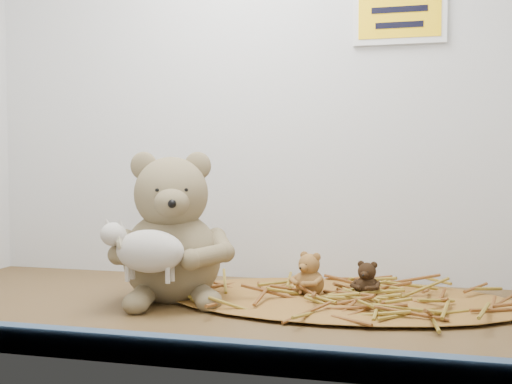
% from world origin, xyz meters
% --- Properties ---
extents(alcove_shell, '(1.20, 0.60, 0.90)m').
position_xyz_m(alcove_shell, '(0.00, 0.09, 0.45)').
color(alcove_shell, '#483119').
rests_on(alcove_shell, ground).
extents(front_rail, '(1.19, 0.02, 0.04)m').
position_xyz_m(front_rail, '(0.00, -0.29, 0.02)').
color(front_rail, '#354865').
rests_on(front_rail, shelf_floor).
extents(straw_bed, '(0.64, 0.37, 0.01)m').
position_xyz_m(straw_bed, '(0.20, 0.11, 0.01)').
color(straw_bed, brown).
rests_on(straw_bed, shelf_floor).
extents(main_teddy, '(0.29, 0.29, 0.27)m').
position_xyz_m(main_teddy, '(-0.09, 0.05, 0.13)').
color(main_teddy, '#766548').
rests_on(main_teddy, shelf_floor).
extents(toy_lamb, '(0.16, 0.09, 0.10)m').
position_xyz_m(toy_lamb, '(-0.09, -0.04, 0.10)').
color(toy_lamb, silver).
rests_on(toy_lamb, main_teddy).
extents(mini_teddy_tan, '(0.09, 0.09, 0.08)m').
position_xyz_m(mini_teddy_tan, '(0.15, 0.11, 0.05)').
color(mini_teddy_tan, olive).
rests_on(mini_teddy_tan, straw_bed).
extents(mini_teddy_brown, '(0.06, 0.07, 0.07)m').
position_xyz_m(mini_teddy_brown, '(0.26, 0.12, 0.05)').
color(mini_teddy_brown, black).
rests_on(mini_teddy_brown, straw_bed).
extents(wall_sign, '(0.16, 0.01, 0.11)m').
position_xyz_m(wall_sign, '(0.30, 0.29, 0.55)').
color(wall_sign, yellow).
rests_on(wall_sign, back_wall).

